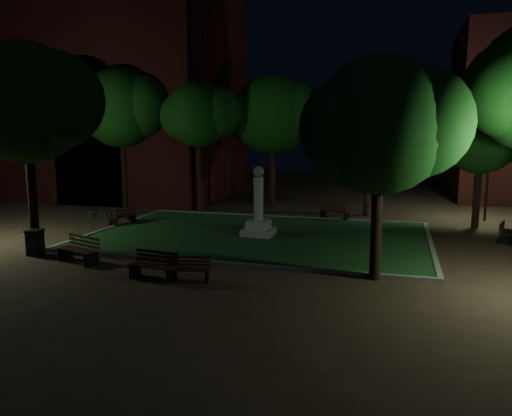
# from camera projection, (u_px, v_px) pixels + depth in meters

# --- Properties ---
(ground) EXTENTS (80.00, 80.00, 0.00)m
(ground) POSITION_uv_depth(u_px,v_px,m) (246.00, 246.00, 21.26)
(ground) COLOR #3E2C1D
(lawn) EXTENTS (15.00, 10.00, 0.08)m
(lawn) POSITION_uv_depth(u_px,v_px,m) (258.00, 236.00, 23.15)
(lawn) COLOR #20481E
(lawn) RESTS_ON ground
(lawn_kerb) EXTENTS (15.40, 10.40, 0.12)m
(lawn_kerb) POSITION_uv_depth(u_px,v_px,m) (258.00, 235.00, 23.15)
(lawn_kerb) COLOR slate
(lawn_kerb) RESTS_ON ground
(monument) EXTENTS (1.40, 1.40, 3.20)m
(monument) POSITION_uv_depth(u_px,v_px,m) (259.00, 216.00, 23.01)
(monument) COLOR gray
(monument) RESTS_ON lawn
(building_main) EXTENTS (20.00, 12.00, 15.00)m
(building_main) POSITION_uv_depth(u_px,v_px,m) (98.00, 96.00, 37.49)
(building_main) COLOR #4E1614
(building_main) RESTS_ON ground
(tree_west) EXTENTS (5.84, 4.77, 8.34)m
(tree_west) POSITION_uv_depth(u_px,v_px,m) (28.00, 103.00, 19.50)
(tree_west) COLOR black
(tree_west) RESTS_ON ground
(tree_north_wl) EXTENTS (4.74, 3.87, 7.73)m
(tree_north_wl) POSITION_uv_depth(u_px,v_px,m) (200.00, 115.00, 29.43)
(tree_north_wl) COLOR black
(tree_north_wl) RESTS_ON ground
(tree_north_er) EXTENTS (5.76, 4.71, 8.23)m
(tree_north_er) POSITION_uv_depth(u_px,v_px,m) (372.00, 112.00, 27.74)
(tree_north_er) COLOR black
(tree_north_er) RESTS_ON ground
(tree_ne) EXTENTS (4.40, 3.59, 6.30)m
(tree_ne) POSITION_uv_depth(u_px,v_px,m) (483.00, 138.00, 24.52)
(tree_ne) COLOR black
(tree_ne) RESTS_ON ground
(tree_se) EXTENTS (5.43, 4.43, 7.26)m
(tree_se) POSITION_uv_depth(u_px,v_px,m) (383.00, 126.00, 15.73)
(tree_se) COLOR black
(tree_se) RESTS_ON ground
(tree_nw) EXTENTS (6.03, 4.92, 8.69)m
(tree_nw) POSITION_uv_depth(u_px,v_px,m) (123.00, 108.00, 30.67)
(tree_nw) COLOR black
(tree_nw) RESTS_ON ground
(tree_far_north) EXTENTS (6.04, 4.93, 8.30)m
(tree_far_north) POSITION_uv_depth(u_px,v_px,m) (274.00, 115.00, 30.82)
(tree_far_north) COLOR black
(tree_far_north) RESTS_ON ground
(lamppost_nw) EXTENTS (1.18, 0.28, 4.69)m
(lamppost_nw) POSITION_uv_depth(u_px,v_px,m) (133.00, 154.00, 34.18)
(lamppost_nw) COLOR black
(lamppost_nw) RESTS_ON ground
(lamppost_ne) EXTENTS (1.18, 0.28, 4.62)m
(lamppost_ne) POSITION_uv_depth(u_px,v_px,m) (489.00, 162.00, 26.63)
(lamppost_ne) COLOR black
(lamppost_ne) RESTS_ON ground
(bench_near_left) EXTENTS (1.72, 0.78, 0.91)m
(bench_near_left) POSITION_uv_depth(u_px,v_px,m) (154.00, 266.00, 16.54)
(bench_near_left) COLOR black
(bench_near_left) RESTS_ON ground
(bench_near_right) EXTENTS (1.52, 0.81, 0.79)m
(bench_near_right) POSITION_uv_depth(u_px,v_px,m) (188.00, 270.00, 16.31)
(bench_near_right) COLOR black
(bench_near_right) RESTS_ON ground
(bench_west_near) EXTENTS (1.88, 1.16, 0.98)m
(bench_west_near) POSITION_uv_depth(u_px,v_px,m) (79.00, 250.00, 18.60)
(bench_west_near) COLOR black
(bench_west_near) RESTS_ON ground
(bench_left_side) EXTENTS (0.84, 1.69, 0.89)m
(bench_left_side) POSITION_uv_depth(u_px,v_px,m) (123.00, 217.00, 25.85)
(bench_left_side) COLOR black
(bench_left_side) RESTS_ON ground
(bench_right_side) EXTENTS (0.98, 1.64, 0.85)m
(bench_right_side) POSITION_uv_depth(u_px,v_px,m) (506.00, 233.00, 22.06)
(bench_right_side) COLOR black
(bench_right_side) RESTS_ON ground
(bench_far_side) EXTENTS (1.77, 1.20, 0.92)m
(bench_far_side) POSITION_uv_depth(u_px,v_px,m) (334.00, 212.00, 27.31)
(bench_far_side) COLOR black
(bench_far_side) RESTS_ON ground
(trash_bin) EXTENTS (0.69, 0.69, 1.01)m
(trash_bin) POSITION_uv_depth(u_px,v_px,m) (35.00, 242.00, 19.70)
(trash_bin) COLOR black
(trash_bin) RESTS_ON ground
(bicycle) EXTENTS (1.48, 0.55, 0.77)m
(bicycle) POSITION_uv_depth(u_px,v_px,m) (100.00, 212.00, 27.53)
(bicycle) COLOR black
(bicycle) RESTS_ON ground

